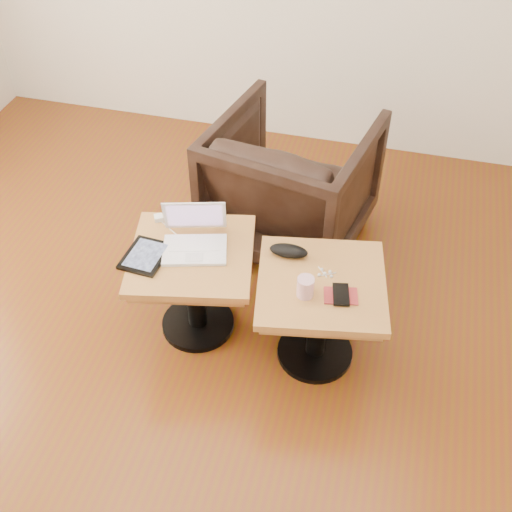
% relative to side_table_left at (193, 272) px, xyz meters
% --- Properties ---
extents(room_shell, '(4.52, 4.52, 2.71)m').
position_rel_side_table_left_xyz_m(room_shell, '(0.13, -0.37, 0.97)').
color(room_shell, maroon).
rests_on(room_shell, ground).
extents(side_table_left, '(0.67, 0.67, 0.51)m').
position_rel_side_table_left_xyz_m(side_table_left, '(0.00, 0.00, 0.00)').
color(side_table_left, black).
rests_on(side_table_left, ground).
extents(side_table_right, '(0.65, 0.65, 0.51)m').
position_rel_side_table_left_xyz_m(side_table_right, '(0.61, -0.03, 0.00)').
color(side_table_right, black).
rests_on(side_table_right, ground).
extents(laptop, '(0.35, 0.33, 0.20)m').
position_rel_side_table_left_xyz_m(laptop, '(0.00, 0.05, 0.17)').
color(laptop, white).
rests_on(laptop, side_table_left).
extents(tablet, '(0.20, 0.24, 0.02)m').
position_rel_side_table_left_xyz_m(tablet, '(-0.19, -0.08, 0.14)').
color(tablet, black).
rests_on(tablet, side_table_left).
extents(charging_adapter, '(0.06, 0.06, 0.03)m').
position_rel_side_table_left_xyz_m(charging_adapter, '(-0.23, 0.18, 0.14)').
color(charging_adapter, white).
rests_on(charging_adapter, side_table_left).
extents(glasses_case, '(0.18, 0.08, 0.06)m').
position_rel_side_table_left_xyz_m(glasses_case, '(0.44, 0.09, 0.16)').
color(glasses_case, black).
rests_on(glasses_case, side_table_right).
extents(striped_cup, '(0.09, 0.09, 0.10)m').
position_rel_side_table_left_xyz_m(striped_cup, '(0.56, -0.13, 0.18)').
color(striped_cup, '#C05A7A').
rests_on(striped_cup, side_table_right).
extents(earbuds_tangle, '(0.08, 0.05, 0.02)m').
position_rel_side_table_left_xyz_m(earbuds_tangle, '(0.62, 0.01, 0.13)').
color(earbuds_tangle, white).
rests_on(earbuds_tangle, side_table_right).
extents(phone_on_sleeve, '(0.16, 0.14, 0.02)m').
position_rel_side_table_left_xyz_m(phone_on_sleeve, '(0.71, -0.10, 0.14)').
color(phone_on_sleeve, maroon).
rests_on(phone_on_sleeve, side_table_right).
extents(armchair, '(0.96, 0.98, 0.76)m').
position_rel_side_table_left_xyz_m(armchair, '(0.30, 0.82, -0.01)').
color(armchair, black).
rests_on(armchair, ground).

